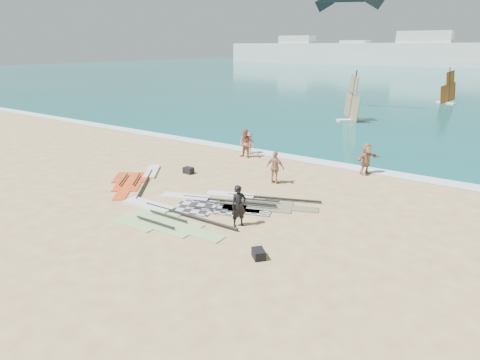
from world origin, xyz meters
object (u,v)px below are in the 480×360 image
Objects in this scene: rig_grey at (204,203)px; beachgoer_right at (366,159)px; beachgoer_left at (245,144)px; person_wetsuit at (239,206)px; beachgoer_back at (275,168)px; rig_orange at (251,201)px; rig_green at (161,215)px; beachgoer_mid at (249,143)px; rig_red at (140,178)px; gear_bag_near at (188,170)px; gear_bag_far at (259,254)px.

beachgoer_right reaches higher than rig_grey.
person_wetsuit is at bearing -54.69° from beachgoer_left.
beachgoer_back reaches higher than rig_grey.
person_wetsuit is 0.96× the size of beachgoer_right.
rig_grey is 3.27× the size of beachgoer_back.
beachgoer_back is at bearing 75.72° from rig_orange.
beachgoer_mid reaches higher than rig_green.
beachgoer_back is (1.99, 6.71, 0.85)m from rig_green.
beachgoer_mid is (-0.33, 0.92, -0.21)m from beachgoer_left.
beachgoer_mid reaches higher than rig_orange.
rig_red is at bearing 163.54° from rig_orange.
person_wetsuit is at bearing 39.45° from rig_red.
rig_grey is 1.07× the size of rig_red.
beachgoer_back is at bearing 72.42° from rig_green.
beachgoer_left reaches higher than gear_bag_near.
gear_bag_near is at bearing 108.96° from rig_red.
rig_orange is 3.24× the size of person_wetsuit.
rig_red is 13.07m from beachgoer_right.
gear_bag_far reaches higher than rig_green.
beachgoer_left reaches higher than rig_grey.
rig_green is at bearing -67.88° from beachgoer_mid.
rig_orange is 7.09m from rig_red.
rig_red is 9.84× the size of gear_bag_far.
beachgoer_back is (5.10, 1.30, 0.71)m from gear_bag_near.
gear_bag_far is 2.88m from person_wetsuit.
beachgoer_left reaches higher than rig_red.
beachgoer_mid is (-4.96, 7.48, 0.71)m from rig_orange.
beachgoer_mid is at bearing 118.44° from beachgoer_right.
beachgoer_back is at bearing 54.97° from rig_grey.
beachgoer_mid is (2.11, 8.07, 0.71)m from rig_red.
beachgoer_right is (4.86, 8.97, 0.88)m from rig_grey.
beachgoer_right is at bearing 23.72° from person_wetsuit.
rig_grey is 4.79m from beachgoer_back.
rig_grey is 3.02× the size of beachgoer_left.
person_wetsuit is 11.71m from beachgoer_mid.
beachgoer_right is at bearing 89.91° from gear_bag_far.
beachgoer_right is (10.25, 8.07, 0.88)m from rig_red.
rig_grey is 5.66m from gear_bag_far.
gear_bag_far is at bearing -46.66° from beachgoer_mid.
gear_bag_near reaches higher than rig_grey.
beachgoer_mid is at bearing 128.47° from rig_red.
person_wetsuit is at bearing -33.43° from gear_bag_near.
rig_grey is 4.99m from gear_bag_near.
beachgoer_mid is 0.82× the size of beachgoer_right.
person_wetsuit reaches higher than rig_red.
person_wetsuit is at bearing 16.70° from rig_green.
gear_bag_near is (-3.80, 3.24, 0.13)m from rig_grey.
beachgoer_right reaches higher than person_wetsuit.
gear_bag_near is at bearing -96.64° from beachgoer_left.
beachgoer_left is at bearing 125.13° from beachgoer_right.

